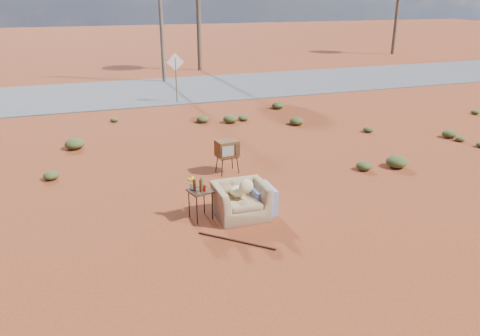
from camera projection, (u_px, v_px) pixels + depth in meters
name	position (u px, v px, depth m)	size (l,w,h in m)	color
ground	(231.00, 223.00, 9.95)	(140.00, 140.00, 0.00)	maroon
highway	(134.00, 92.00, 23.18)	(140.00, 7.00, 0.04)	#565659
armchair	(245.00, 196.00, 10.15)	(1.36, 0.85, 1.00)	#987852
tv_unit	(227.00, 149.00, 12.53)	(0.62, 0.52, 0.91)	black
side_table	(198.00, 189.00, 9.93)	(0.55, 0.55, 0.94)	#3A2515
rusty_bar	(236.00, 241.00, 9.19)	(0.04, 0.04, 1.66)	#461E12
road_sign	(176.00, 69.00, 20.49)	(0.78, 0.06, 2.19)	brown
utility_pole_center	(160.00, 3.00, 24.58)	(1.40, 0.20, 8.00)	brown
scrub_patch	(155.00, 157.00, 13.53)	(17.49, 8.07, 0.33)	#414D21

